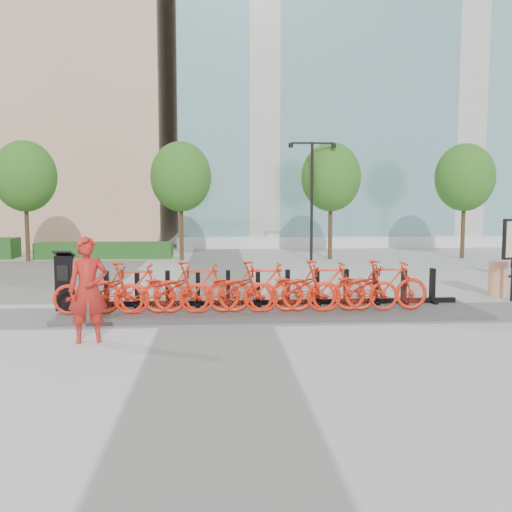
{
  "coord_description": "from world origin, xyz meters",
  "views": [
    {
      "loc": [
        0.01,
        -12.73,
        2.61
      ],
      "look_at": [
        1.0,
        1.5,
        1.2
      ],
      "focal_mm": 40.0,
      "sensor_mm": 36.0,
      "label": 1
    }
  ],
  "objects": [
    {
      "name": "tree_2",
      "position": [
        5.0,
        12.0,
        3.59
      ],
      "size": [
        2.6,
        2.6,
        5.1
      ],
      "color": "#453422",
      "rests_on": "ground"
    },
    {
      "name": "bike_0",
      "position": [
        -2.6,
        -0.05,
        0.6
      ],
      "size": [
        1.99,
        0.69,
        1.05
      ],
      "primitive_type": "imported",
      "rotation": [
        0.0,
        0.0,
        1.57
      ],
      "color": "red",
      "rests_on": "dock_pad"
    },
    {
      "name": "hedge_b",
      "position": [
        -5.0,
        13.2,
        0.35
      ],
      "size": [
        6.0,
        1.2,
        0.7
      ],
      "primitive_type": "cube",
      "color": "#1D5C1D",
      "rests_on": "ground"
    },
    {
      "name": "tree_3",
      "position": [
        11.0,
        12.0,
        3.59
      ],
      "size": [
        2.6,
        2.6,
        5.1
      ],
      "color": "#453422",
      "rests_on": "ground"
    },
    {
      "name": "bike_3",
      "position": [
        -0.44,
        -0.05,
        0.66
      ],
      "size": [
        1.93,
        0.55,
        1.16
      ],
      "primitive_type": "imported",
      "rotation": [
        0.0,
        0.0,
        1.57
      ],
      "color": "red",
      "rests_on": "dock_pad"
    },
    {
      "name": "bike_8",
      "position": [
        3.16,
        -0.05,
        0.6
      ],
      "size": [
        1.99,
        0.69,
        1.05
      ],
      "primitive_type": "imported",
      "rotation": [
        0.0,
        0.0,
        1.57
      ],
      "color": "red",
      "rests_on": "dock_pad"
    },
    {
      "name": "bike_7",
      "position": [
        2.44,
        -0.05,
        0.66
      ],
      "size": [
        1.93,
        0.55,
        1.16
      ],
      "primitive_type": "imported",
      "rotation": [
        0.0,
        0.0,
        1.57
      ],
      "color": "red",
      "rests_on": "dock_pad"
    },
    {
      "name": "streetlamp",
      "position": [
        4.0,
        11.0,
        3.13
      ],
      "size": [
        2.0,
        0.2,
        5.0
      ],
      "color": "black",
      "rests_on": "ground"
    },
    {
      "name": "tree_1",
      "position": [
        -1.5,
        12.0,
        3.59
      ],
      "size": [
        2.6,
        2.6,
        5.1
      ],
      "color": "#453422",
      "rests_on": "ground"
    },
    {
      "name": "bike_4",
      "position": [
        0.28,
        -0.05,
        0.6
      ],
      "size": [
        1.99,
        0.69,
        1.05
      ],
      "primitive_type": "imported",
      "rotation": [
        0.0,
        0.0,
        1.57
      ],
      "color": "red",
      "rests_on": "dock_pad"
    },
    {
      "name": "worker_red",
      "position": [
        -2.34,
        -2.25,
        0.97
      ],
      "size": [
        0.8,
        0.61,
        1.94
      ],
      "primitive_type": "imported",
      "rotation": [
        0.0,
        0.0,
        0.23
      ],
      "color": "#AE1D16",
      "rests_on": "ground"
    },
    {
      "name": "construction_barrel",
      "position": [
        7.61,
        2.07,
        0.48
      ],
      "size": [
        0.65,
        0.65,
        0.95
      ],
      "primitive_type": "cylinder",
      "rotation": [
        0.0,
        0.0,
        -0.39
      ],
      "color": "orange",
      "rests_on": "ground"
    },
    {
      "name": "ground",
      "position": [
        0.0,
        0.0,
        0.0
      ],
      "size": [
        120.0,
        120.0,
        0.0
      ],
      "primitive_type": "plane",
      "color": "#9C9C9C"
    },
    {
      "name": "bike_2",
      "position": [
        -1.16,
        -0.05,
        0.6
      ],
      "size": [
        1.99,
        0.69,
        1.05
      ],
      "primitive_type": "imported",
      "rotation": [
        0.0,
        0.0,
        1.57
      ],
      "color": "red",
      "rests_on": "dock_pad"
    },
    {
      "name": "bike_9",
      "position": [
        3.88,
        -0.05,
        0.66
      ],
      "size": [
        1.93,
        0.55,
        1.16
      ],
      "primitive_type": "imported",
      "rotation": [
        0.0,
        0.0,
        1.57
      ],
      "color": "red",
      "rests_on": "dock_pad"
    },
    {
      "name": "dock_pad",
      "position": [
        1.3,
        0.3,
        0.04
      ],
      "size": [
        9.6,
        2.4,
        0.08
      ],
      "primitive_type": "cube",
      "color": "#474747",
      "rests_on": "ground"
    },
    {
      "name": "bike_1",
      "position": [
        -1.88,
        -0.05,
        0.66
      ],
      "size": [
        1.93,
        0.55,
        1.16
      ],
      "primitive_type": "imported",
      "rotation": [
        0.0,
        0.0,
        1.57
      ],
      "color": "red",
      "rests_on": "dock_pad"
    },
    {
      "name": "dock_rail_posts",
      "position": [
        1.36,
        0.77,
        0.51
      ],
      "size": [
        8.02,
        0.5,
        0.85
      ],
      "primitive_type": null,
      "color": "black",
      "rests_on": "dock_pad"
    },
    {
      "name": "glass_building",
      "position": [
        14.0,
        26.0,
        12.0
      ],
      "size": [
        32.0,
        16.0,
        24.0
      ],
      "primitive_type": "cube",
      "color": "slate",
      "rests_on": "ground"
    },
    {
      "name": "bike_5",
      "position": [
        1.0,
        -0.05,
        0.66
      ],
      "size": [
        1.93,
        0.55,
        1.16
      ],
      "primitive_type": "imported",
      "rotation": [
        0.0,
        0.0,
        1.57
      ],
      "color": "red",
      "rests_on": "dock_pad"
    },
    {
      "name": "bike_6",
      "position": [
        1.72,
        -0.05,
        0.6
      ],
      "size": [
        1.99,
        0.69,
        1.05
      ],
      "primitive_type": "imported",
      "rotation": [
        0.0,
        0.0,
        1.57
      ],
      "color": "red",
      "rests_on": "dock_pad"
    },
    {
      "name": "kiosk",
      "position": [
        -3.46,
        0.46,
        0.75
      ],
      "size": [
        0.46,
        0.4,
        1.39
      ],
      "rotation": [
        0.0,
        0.0,
        -0.11
      ],
      "color": "black",
      "rests_on": "dock_pad"
    },
    {
      "name": "tree_0",
      "position": [
        -8.0,
        12.0,
        3.59
      ],
      "size": [
        2.6,
        2.6,
        5.1
      ],
      "color": "#453422",
      "rests_on": "ground"
    }
  ]
}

